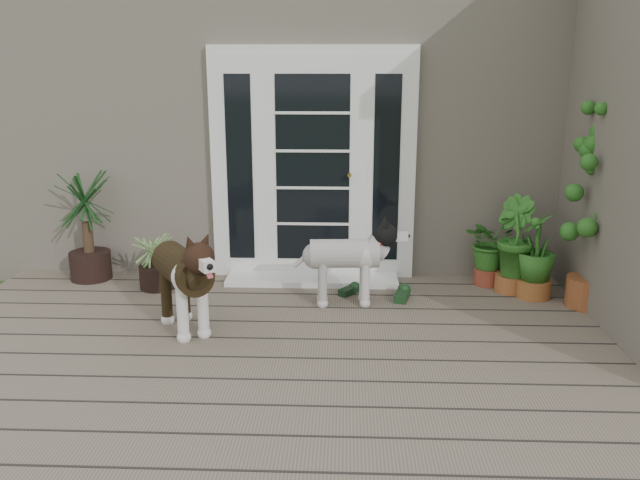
{
  "coord_description": "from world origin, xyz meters",
  "views": [
    {
      "loc": [
        0.11,
        -3.43,
        2.09
      ],
      "look_at": [
        -0.1,
        1.75,
        0.7
      ],
      "focal_mm": 36.62,
      "sensor_mm": 36.0,
      "label": 1
    }
  ],
  "objects": [
    {
      "name": "deck",
      "position": [
        0.0,
        0.4,
        0.06
      ],
      "size": [
        6.2,
        4.6,
        0.12
      ],
      "primitive_type": "cube",
      "color": "#6B5B4C",
      "rests_on": "ground"
    },
    {
      "name": "house_main",
      "position": [
        0.0,
        4.65,
        1.55
      ],
      "size": [
        7.4,
        4.0,
        3.1
      ],
      "primitive_type": "cube",
      "color": "#665E54",
      "rests_on": "ground"
    },
    {
      "name": "door_unit",
      "position": [
        -0.2,
        2.6,
        1.19
      ],
      "size": [
        1.9,
        0.14,
        2.15
      ],
      "primitive_type": "cube",
      "color": "white",
      "rests_on": "deck"
    },
    {
      "name": "door_step",
      "position": [
        -0.2,
        2.4,
        0.14
      ],
      "size": [
        1.6,
        0.4,
        0.05
      ],
      "primitive_type": "cube",
      "color": "white",
      "rests_on": "deck"
    },
    {
      "name": "brindle_dog",
      "position": [
        -1.11,
        1.19,
        0.49
      ],
      "size": [
        0.79,
        0.94,
        0.73
      ],
      "primitive_type": null,
      "rotation": [
        0.0,
        0.0,
        3.71
      ],
      "color": "#302411",
      "rests_on": "deck"
    },
    {
      "name": "white_dog",
      "position": [
        0.1,
        1.82,
        0.45
      ],
      "size": [
        0.8,
        0.39,
        0.65
      ],
      "primitive_type": null,
      "rotation": [
        0.0,
        0.0,
        -1.5
      ],
      "color": "white",
      "rests_on": "deck"
    },
    {
      "name": "spider_plant",
      "position": [
        -1.6,
        2.16,
        0.41
      ],
      "size": [
        0.62,
        0.62,
        0.58
      ],
      "primitive_type": null,
      "rotation": [
        0.0,
        0.0,
        -0.14
      ],
      "color": "#94A565",
      "rests_on": "deck"
    },
    {
      "name": "yucca",
      "position": [
        -2.31,
        2.4,
        0.65
      ],
      "size": [
        0.96,
        0.96,
        1.05
      ],
      "primitive_type": null,
      "rotation": [
        0.0,
        0.0,
        -0.41
      ],
      "color": "#103218",
      "rests_on": "deck"
    },
    {
      "name": "herb_a",
      "position": [
        1.43,
        2.39,
        0.42
      ],
      "size": [
        0.66,
        0.66,
        0.6
      ],
      "primitive_type": "imported",
      "rotation": [
        0.0,
        0.0,
        0.7
      ],
      "color": "#17511B",
      "rests_on": "deck"
    },
    {
      "name": "herb_b",
      "position": [
        1.59,
        2.19,
        0.44
      ],
      "size": [
        0.53,
        0.53,
        0.65
      ],
      "primitive_type": "imported",
      "rotation": [
        0.0,
        0.0,
        1.82
      ],
      "color": "#154C19",
      "rests_on": "deck"
    },
    {
      "name": "herb_c",
      "position": [
        1.76,
        2.06,
        0.43
      ],
      "size": [
        0.52,
        0.52,
        0.62
      ],
      "primitive_type": "imported",
      "rotation": [
        0.0,
        0.0,
        4.34
      ],
      "color": "#285F1B",
      "rests_on": "deck"
    },
    {
      "name": "sapling",
      "position": [
        2.14,
        1.84,
        1.02
      ],
      "size": [
        0.7,
        0.7,
        1.81
      ],
      "primitive_type": null,
      "rotation": [
        0.0,
        0.0,
        0.41
      ],
      "color": "#164D16",
      "rests_on": "deck"
    },
    {
      "name": "clog_left",
      "position": [
        0.61,
        1.95,
        0.17
      ],
      "size": [
        0.22,
        0.33,
        0.09
      ],
      "primitive_type": null,
      "rotation": [
        0.0,
        0.0,
        -0.26
      ],
      "color": "#153517",
      "rests_on": "deck"
    },
    {
      "name": "clog_right",
      "position": [
        0.15,
        2.07,
        0.16
      ],
      "size": [
        0.25,
        0.27,
        0.08
      ],
      "primitive_type": null,
      "rotation": [
        0.0,
        0.0,
        -0.68
      ],
      "color": "black",
      "rests_on": "deck"
    }
  ]
}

